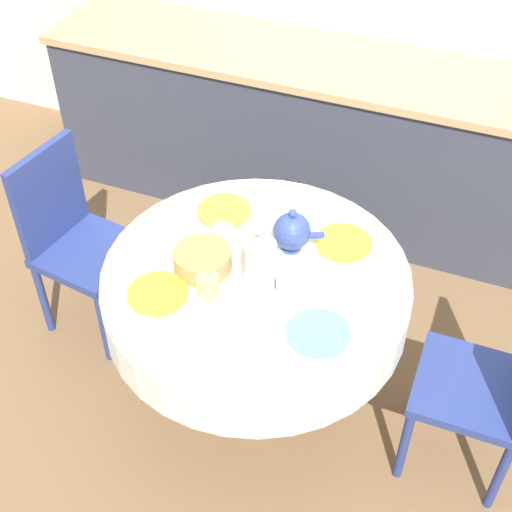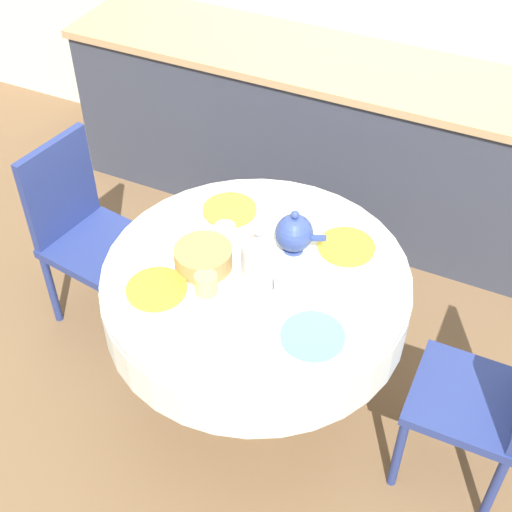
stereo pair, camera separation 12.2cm
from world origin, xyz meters
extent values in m
plane|color=brown|center=(0.00, 0.00, 0.00)|extent=(12.00, 12.00, 0.00)
cube|color=#383D4C|center=(0.00, 1.35, 0.43)|extent=(3.20, 0.60, 0.86)
cube|color=tan|center=(0.00, 1.35, 0.88)|extent=(3.24, 0.64, 0.04)
cylinder|color=brown|center=(0.00, 0.00, 0.02)|extent=(0.44, 0.44, 0.04)
cylinder|color=brown|center=(0.00, 0.00, 0.28)|extent=(0.11, 0.11, 0.47)
cylinder|color=silver|center=(0.00, 0.00, 0.60)|extent=(1.16, 1.16, 0.18)
cylinder|color=silver|center=(0.00, 0.00, 0.71)|extent=(1.15, 1.15, 0.03)
cube|color=navy|center=(0.85, 0.01, 0.43)|extent=(0.40, 0.40, 0.04)
cylinder|color=navy|center=(0.67, -0.17, 0.20)|extent=(0.04, 0.04, 0.41)
cylinder|color=navy|center=(0.67, 0.18, 0.20)|extent=(0.04, 0.04, 0.41)
cylinder|color=navy|center=(1.02, -0.17, 0.20)|extent=(0.04, 0.04, 0.41)
cylinder|color=navy|center=(1.02, 0.18, 0.20)|extent=(0.04, 0.04, 0.41)
cube|color=navy|center=(-0.84, 0.12, 0.43)|extent=(0.45, 0.45, 0.04)
cube|color=navy|center=(-1.02, 0.15, 0.68)|extent=(0.09, 0.38, 0.46)
cylinder|color=navy|center=(-0.64, 0.27, 0.20)|extent=(0.04, 0.04, 0.41)
cylinder|color=navy|center=(-0.69, -0.08, 0.20)|extent=(0.04, 0.04, 0.41)
cylinder|color=navy|center=(-0.99, 0.32, 0.20)|extent=(0.04, 0.04, 0.41)
cylinder|color=navy|center=(-1.04, -0.03, 0.20)|extent=(0.04, 0.04, 0.41)
cylinder|color=yellow|center=(-0.28, -0.24, 0.73)|extent=(0.22, 0.22, 0.01)
cylinder|color=#DBB766|center=(-0.12, -0.17, 0.76)|extent=(0.08, 0.08, 0.08)
cylinder|color=#60BCB7|center=(0.31, -0.21, 0.73)|extent=(0.22, 0.22, 0.01)
cylinder|color=white|center=(0.20, -0.06, 0.76)|extent=(0.08, 0.08, 0.08)
cylinder|color=orange|center=(-0.25, 0.28, 0.73)|extent=(0.22, 0.22, 0.01)
cylinder|color=white|center=(-0.18, 0.10, 0.76)|extent=(0.08, 0.08, 0.08)
cylinder|color=yellow|center=(0.26, 0.27, 0.73)|extent=(0.22, 0.22, 0.01)
cylinder|color=white|center=(0.08, 0.19, 0.76)|extent=(0.08, 0.08, 0.08)
cylinder|color=#B2B2B7|center=(0.04, -0.05, 0.82)|extent=(0.12, 0.12, 0.19)
cone|color=#B2B2B7|center=(0.04, -0.05, 0.94)|extent=(0.11, 0.11, 0.04)
sphere|color=#B2B2B7|center=(0.04, -0.05, 0.98)|extent=(0.04, 0.04, 0.04)
cylinder|color=#33478E|center=(0.08, 0.17, 0.73)|extent=(0.08, 0.08, 0.01)
sphere|color=#33478E|center=(0.08, 0.17, 0.81)|extent=(0.15, 0.15, 0.15)
cylinder|color=#33478E|center=(0.16, 0.17, 0.81)|extent=(0.08, 0.03, 0.05)
sphere|color=#33478E|center=(0.08, 0.17, 0.90)|extent=(0.03, 0.03, 0.03)
cylinder|color=#AD844C|center=(-0.19, -0.05, 0.76)|extent=(0.22, 0.22, 0.08)
cylinder|color=silver|center=(0.19, -0.03, 0.75)|extent=(0.19, 0.19, 0.06)
camera|label=1|loc=(0.70, -1.76, 2.56)|focal=50.00mm
camera|label=2|loc=(0.82, -1.71, 2.56)|focal=50.00mm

